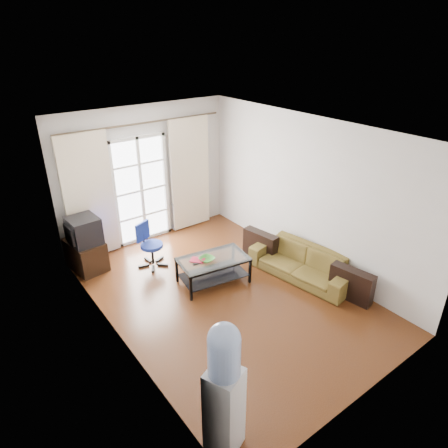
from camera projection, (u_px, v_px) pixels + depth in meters
The scene contains 20 objects.
floor at pixel (225, 294), 6.59m from camera, with size 5.20×5.20×0.00m, color #552D14.
ceiling at pixel (225, 131), 5.40m from camera, with size 5.20×5.20×0.00m, color white.
wall_back at pixel (146, 175), 7.86m from camera, with size 3.60×0.02×2.70m, color beige.
wall_front at pixel (376, 307), 4.12m from camera, with size 3.60×0.02×2.70m, color beige.
wall_left at pixel (111, 258), 5.02m from camera, with size 0.02×5.20×2.70m, color beige.
wall_right at pixel (307, 194), 6.96m from camera, with size 0.02×5.20×2.70m, color beige.
french_door at pixel (141, 190), 7.86m from camera, with size 1.16×0.06×2.15m.
curtain_rod at pixel (143, 123), 7.33m from camera, with size 0.04×0.04×3.30m, color #4C3F2D.
curtain_left at pixel (89, 198), 7.19m from camera, with size 0.90×0.07×2.35m, color beige.
curtain_right at pixel (190, 174), 8.35m from camera, with size 0.90×0.07×2.35m, color beige.
radiator at pixel (185, 213), 8.67m from camera, with size 0.64×0.12×0.64m, color gray.
sofa at pixel (302, 263), 6.95m from camera, with size 1.02×1.94×0.54m, color brown.
coffee_table at pixel (213, 267), 6.77m from camera, with size 1.25×0.84×0.47m.
bowl at pixel (207, 259), 6.62m from camera, with size 0.29×0.29×0.06m, color #2E8148.
book at pixel (196, 263), 6.55m from camera, with size 0.28×0.29×0.02m, color maroon.
remote at pixel (197, 264), 6.53m from camera, with size 0.14×0.04×0.02m, color black.
tv_stand at pixel (86, 255), 7.19m from camera, with size 0.50×0.75×0.55m, color black.
crt_tv at pixel (83, 231), 6.91m from camera, with size 0.56×0.55×0.48m.
task_chair at pixel (151, 253), 7.30m from camera, with size 0.75×0.75×0.83m.
water_cooler at pixel (224, 387), 3.84m from camera, with size 0.42×0.42×1.60m.
Camera 1 is at (-3.25, -4.31, 3.94)m, focal length 32.00 mm.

